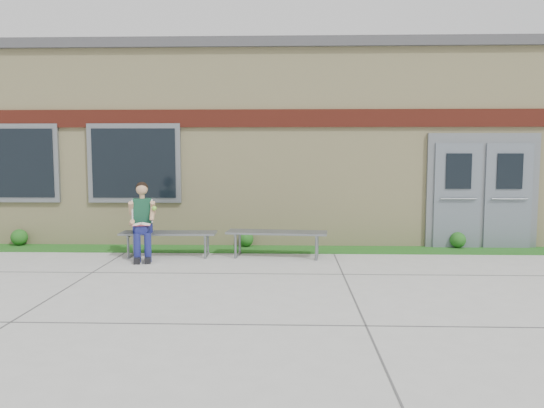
{
  "coord_description": "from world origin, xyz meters",
  "views": [
    {
      "loc": [
        0.14,
        -7.72,
        1.9
      ],
      "look_at": [
        -0.16,
        1.7,
        1.0
      ],
      "focal_mm": 35.0,
      "sensor_mm": 36.0,
      "label": 1
    }
  ],
  "objects": [
    {
      "name": "bench_left",
      "position": [
        -2.08,
        1.88,
        0.35
      ],
      "size": [
        1.76,
        0.53,
        0.45
      ],
      "rotation": [
        0.0,
        0.0,
        0.02
      ],
      "color": "slate",
      "rests_on": "ground"
    },
    {
      "name": "shrub_mid",
      "position": [
        -0.73,
        2.85,
        0.17
      ],
      "size": [
        0.31,
        0.31,
        0.31
      ],
      "primitive_type": "sphere",
      "color": "#144B15",
      "rests_on": "grass_strip"
    },
    {
      "name": "school_building",
      "position": [
        -0.0,
        5.99,
        2.1
      ],
      "size": [
        16.2,
        6.22,
        4.2
      ],
      "color": "beige",
      "rests_on": "ground"
    },
    {
      "name": "shrub_east",
      "position": [
        3.52,
        2.85,
        0.18
      ],
      "size": [
        0.31,
        0.31,
        0.31
      ],
      "primitive_type": "sphere",
      "color": "#144B15",
      "rests_on": "grass_strip"
    },
    {
      "name": "girl",
      "position": [
        -2.5,
        1.68,
        0.72
      ],
      "size": [
        0.54,
        0.87,
        1.38
      ],
      "rotation": [
        0.0,
        0.0,
        0.21
      ],
      "color": "navy",
      "rests_on": "ground"
    },
    {
      "name": "shrub_west",
      "position": [
        -5.39,
        2.85,
        0.19
      ],
      "size": [
        0.33,
        0.33,
        0.33
      ],
      "primitive_type": "sphere",
      "color": "#144B15",
      "rests_on": "grass_strip"
    },
    {
      "name": "ground",
      "position": [
        0.0,
        0.0,
        0.0
      ],
      "size": [
        80.0,
        80.0,
        0.0
      ],
      "primitive_type": "plane",
      "color": "#9E9E99",
      "rests_on": "ground"
    },
    {
      "name": "bench_right",
      "position": [
        -0.08,
        1.88,
        0.37
      ],
      "size": [
        1.87,
        0.68,
        0.48
      ],
      "rotation": [
        0.0,
        0.0,
        -0.1
      ],
      "color": "slate",
      "rests_on": "ground"
    },
    {
      "name": "grass_strip",
      "position": [
        0.0,
        2.6,
        0.01
      ],
      "size": [
        16.0,
        0.8,
        0.02
      ],
      "primitive_type": "cube",
      "color": "#144B15",
      "rests_on": "ground"
    }
  ]
}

